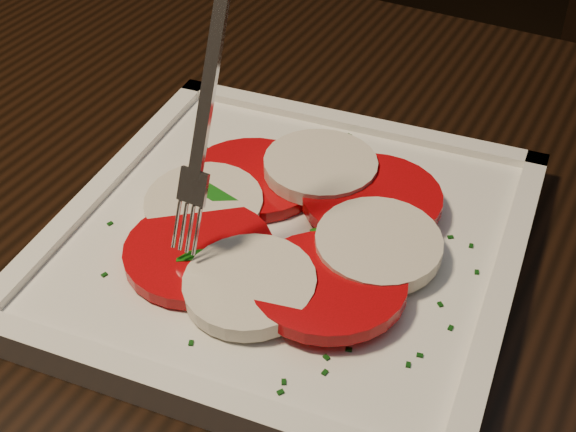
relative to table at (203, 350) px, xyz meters
name	(u,v)px	position (x,y,z in m)	size (l,w,h in m)	color
table	(203,350)	(0.00, 0.00, 0.00)	(1.27, 0.91, 0.75)	black
plate	(288,243)	(0.05, 0.03, 0.11)	(0.28, 0.28, 0.01)	white
caprese_salad	(288,224)	(0.05, 0.03, 0.12)	(0.22, 0.23, 0.02)	red
fork	(213,109)	(0.02, 0.01, 0.21)	(0.03, 0.07, 0.15)	white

